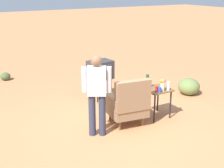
{
  "coord_description": "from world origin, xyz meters",
  "views": [
    {
      "loc": [
        3.2,
        5.15,
        2.91
      ],
      "look_at": [
        -0.32,
        -0.84,
        0.65
      ],
      "focal_mm": 49.59,
      "sensor_mm": 36.0,
      "label": 1
    }
  ],
  "objects_px": {
    "bottle_short_clear": "(168,86)",
    "soda_can_blue": "(160,90)",
    "person_standing": "(97,91)",
    "flower_vase": "(162,85)",
    "armchair": "(128,103)",
    "soda_can_red": "(157,89)",
    "side_table": "(157,93)",
    "bottle_wine_green": "(147,81)",
    "tv_on_stand": "(100,70)"
  },
  "relations": [
    {
      "from": "tv_on_stand",
      "to": "person_standing",
      "type": "distance_m",
      "value": 2.07
    },
    {
      "from": "armchair",
      "to": "soda_can_blue",
      "type": "height_order",
      "value": "armchair"
    },
    {
      "from": "bottle_short_clear",
      "to": "soda_can_blue",
      "type": "relative_size",
      "value": 1.64
    },
    {
      "from": "soda_can_red",
      "to": "bottle_short_clear",
      "type": "height_order",
      "value": "bottle_short_clear"
    },
    {
      "from": "flower_vase",
      "to": "soda_can_red",
      "type": "bearing_deg",
      "value": -15.23
    },
    {
      "from": "side_table",
      "to": "soda_can_red",
      "type": "relative_size",
      "value": 5.55
    },
    {
      "from": "side_table",
      "to": "tv_on_stand",
      "type": "bearing_deg",
      "value": -72.22
    },
    {
      "from": "armchair",
      "to": "soda_can_red",
      "type": "bearing_deg",
      "value": 170.13
    },
    {
      "from": "armchair",
      "to": "person_standing",
      "type": "distance_m",
      "value": 0.9
    },
    {
      "from": "person_standing",
      "to": "soda_can_blue",
      "type": "bearing_deg",
      "value": 175.62
    },
    {
      "from": "bottle_wine_green",
      "to": "soda_can_blue",
      "type": "relative_size",
      "value": 2.62
    },
    {
      "from": "side_table",
      "to": "person_standing",
      "type": "relative_size",
      "value": 0.41
    },
    {
      "from": "tv_on_stand",
      "to": "bottle_wine_green",
      "type": "bearing_deg",
      "value": 103.39
    },
    {
      "from": "bottle_wine_green",
      "to": "soda_can_blue",
      "type": "xyz_separation_m",
      "value": [
        -0.06,
        0.37,
        -0.1
      ]
    },
    {
      "from": "tv_on_stand",
      "to": "bottle_wine_green",
      "type": "relative_size",
      "value": 3.22
    },
    {
      "from": "soda_can_red",
      "to": "soda_can_blue",
      "type": "relative_size",
      "value": 1.0
    },
    {
      "from": "bottle_wine_green",
      "to": "flower_vase",
      "type": "distance_m",
      "value": 0.36
    },
    {
      "from": "side_table",
      "to": "tv_on_stand",
      "type": "xyz_separation_m",
      "value": [
        0.54,
        -1.67,
        0.21
      ]
    },
    {
      "from": "soda_can_blue",
      "to": "flower_vase",
      "type": "distance_m",
      "value": 0.15
    },
    {
      "from": "soda_can_blue",
      "to": "person_standing",
      "type": "bearing_deg",
      "value": -4.38
    },
    {
      "from": "soda_can_red",
      "to": "tv_on_stand",
      "type": "bearing_deg",
      "value": -77.42
    },
    {
      "from": "tv_on_stand",
      "to": "soda_can_blue",
      "type": "bearing_deg",
      "value": 102.59
    },
    {
      "from": "person_standing",
      "to": "bottle_wine_green",
      "type": "height_order",
      "value": "person_standing"
    },
    {
      "from": "armchair",
      "to": "tv_on_stand",
      "type": "height_order",
      "value": "armchair"
    },
    {
      "from": "side_table",
      "to": "bottle_short_clear",
      "type": "height_order",
      "value": "bottle_short_clear"
    },
    {
      "from": "armchair",
      "to": "soda_can_blue",
      "type": "xyz_separation_m",
      "value": [
        -0.68,
        0.19,
        0.24
      ]
    },
    {
      "from": "person_standing",
      "to": "soda_can_blue",
      "type": "distance_m",
      "value": 1.48
    },
    {
      "from": "bottle_wine_green",
      "to": "soda_can_red",
      "type": "relative_size",
      "value": 2.62
    },
    {
      "from": "armchair",
      "to": "flower_vase",
      "type": "xyz_separation_m",
      "value": [
        -0.79,
        0.15,
        0.33
      ]
    },
    {
      "from": "soda_can_blue",
      "to": "tv_on_stand",
      "type": "bearing_deg",
      "value": -77.41
    },
    {
      "from": "tv_on_stand",
      "to": "bottle_wine_green",
      "type": "xyz_separation_m",
      "value": [
        -0.36,
        1.53,
        0.06
      ]
    },
    {
      "from": "armchair",
      "to": "bottle_wine_green",
      "type": "relative_size",
      "value": 3.31
    },
    {
      "from": "person_standing",
      "to": "flower_vase",
      "type": "height_order",
      "value": "person_standing"
    },
    {
      "from": "flower_vase",
      "to": "bottle_wine_green",
      "type": "bearing_deg",
      "value": -62.48
    },
    {
      "from": "bottle_short_clear",
      "to": "person_standing",
      "type": "bearing_deg",
      "value": -2.93
    },
    {
      "from": "bottle_short_clear",
      "to": "soda_can_blue",
      "type": "distance_m",
      "value": 0.26
    },
    {
      "from": "bottle_wine_green",
      "to": "armchair",
      "type": "bearing_deg",
      "value": 15.77
    },
    {
      "from": "soda_can_blue",
      "to": "flower_vase",
      "type": "xyz_separation_m",
      "value": [
        -0.11,
        -0.05,
        0.09
      ]
    },
    {
      "from": "person_standing",
      "to": "bottle_wine_green",
      "type": "bearing_deg",
      "value": -169.61
    },
    {
      "from": "side_table",
      "to": "flower_vase",
      "type": "height_order",
      "value": "flower_vase"
    },
    {
      "from": "tv_on_stand",
      "to": "bottle_short_clear",
      "type": "bearing_deg",
      "value": 110.05
    },
    {
      "from": "person_standing",
      "to": "armchair",
      "type": "bearing_deg",
      "value": -173.98
    },
    {
      "from": "person_standing",
      "to": "flower_vase",
      "type": "distance_m",
      "value": 1.58
    },
    {
      "from": "bottle_short_clear",
      "to": "side_table",
      "type": "bearing_deg",
      "value": -54.1
    },
    {
      "from": "person_standing",
      "to": "soda_can_blue",
      "type": "height_order",
      "value": "person_standing"
    },
    {
      "from": "side_table",
      "to": "soda_can_blue",
      "type": "relative_size",
      "value": 5.55
    },
    {
      "from": "armchair",
      "to": "flower_vase",
      "type": "height_order",
      "value": "armchair"
    },
    {
      "from": "soda_can_red",
      "to": "flower_vase",
      "type": "distance_m",
      "value": 0.16
    },
    {
      "from": "bottle_short_clear",
      "to": "bottle_wine_green",
      "type": "bearing_deg",
      "value": -47.13
    },
    {
      "from": "bottle_wine_green",
      "to": "bottle_short_clear",
      "type": "xyz_separation_m",
      "value": [
        -0.32,
        0.35,
        -0.06
      ]
    }
  ]
}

